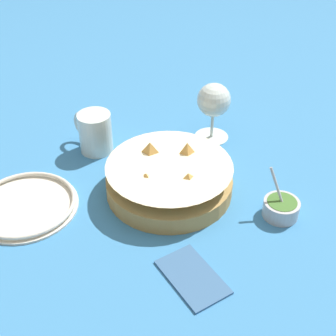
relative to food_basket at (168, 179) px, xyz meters
name	(u,v)px	position (x,y,z in m)	size (l,w,h in m)	color
ground_plane	(165,194)	(0.00, 0.01, -0.03)	(4.00, 4.00, 0.00)	teal
food_basket	(168,179)	(0.00, 0.00, 0.00)	(0.25, 0.25, 0.09)	#B2894C
sauce_cup	(281,208)	(-0.20, -0.09, -0.01)	(0.07, 0.07, 0.10)	#B7B7BC
wine_glass	(214,102)	(0.06, -0.21, 0.06)	(0.08, 0.08, 0.13)	silver
beer_mug	(95,134)	(0.21, 0.00, 0.01)	(0.11, 0.07, 0.09)	silver
side_plate	(25,205)	(0.16, 0.22, -0.02)	(0.20, 0.20, 0.01)	silver
napkin	(193,276)	(-0.18, 0.14, -0.03)	(0.14, 0.10, 0.01)	#38608E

